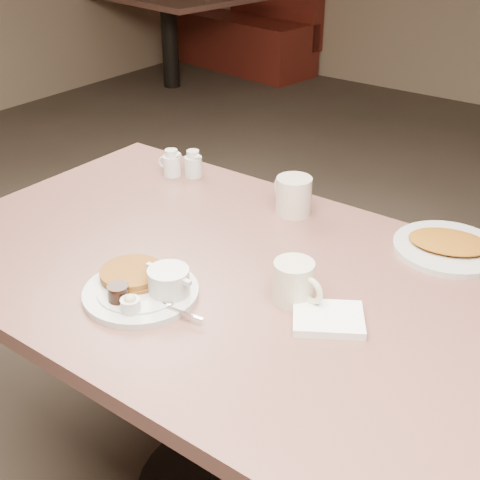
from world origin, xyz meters
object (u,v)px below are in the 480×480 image
Objects in this scene: creamer_left at (172,164)px; hash_plate at (448,246)px; creamer_right at (193,164)px; booth_back_left at (241,22)px; coffee_mug_far at (293,195)px; main_plate at (145,286)px; coffee_mug_near at (295,281)px; diner_table at (235,331)px.

creamer_left reaches higher than hash_plate.
creamer_right is 4.17m from booth_back_left.
coffee_mug_far is at bearing -173.07° from hash_plate.
creamer_left is 0.25× the size of hash_plate.
coffee_mug_near is at bearing 33.13° from main_plate.
creamer_left is at bearing -179.18° from coffee_mug_far.
creamer_right is 0.25× the size of hash_plate.
main_plate is at bearing -53.22° from creamer_left.
coffee_mug_near reaches higher than diner_table.
hash_plate is at bearing 3.83° from creamer_left.
creamer_left is at bearing 126.78° from main_plate.
diner_table is 0.55m from hash_plate.
creamer_right is (0.05, 0.03, 0.00)m from creamer_left.
coffee_mug_far is (0.04, 0.52, 0.03)m from main_plate.
hash_plate is 0.18× the size of booth_back_left.
hash_plate is (0.18, 0.39, -0.03)m from coffee_mug_near.
coffee_mug_near is 1.59× the size of creamer_right.
main_plate is (-0.09, -0.19, 0.19)m from diner_table.
coffee_mug_far is 0.41m from hash_plate.
creamer_left is 4.17m from booth_back_left.
booth_back_left is (-2.36, 3.42, -0.38)m from creamer_right.
coffee_mug_near is at bearing -6.50° from diner_table.
creamer_right is at bearing 120.95° from main_plate.
coffee_mug_far is 1.79× the size of creamer_left.
booth_back_left is (-2.78, 3.77, -0.17)m from diner_table.
coffee_mug_near is at bearing -32.15° from creamer_right.
creamer_right is at bearing 175.62° from coffee_mug_far.
diner_table is 0.61m from creamer_left.
main_plate is 0.32m from coffee_mug_near.
main_plate is 2.10× the size of coffee_mug_far.
coffee_mug_far is at bearing -51.62° from booth_back_left.
main_plate is at bearing -116.03° from diner_table.
main_plate is 0.63m from creamer_right.
diner_table is at bearing -39.96° from creamer_right.
booth_back_left is at bearing 127.94° from coffee_mug_near.
diner_table is 18.75× the size of creamer_right.
coffee_mug_near is 4.82m from booth_back_left.
coffee_mug_far reaches higher than coffee_mug_near.
main_plate is at bearing -55.83° from booth_back_left.
coffee_mug_near is 0.70m from creamer_right.
hash_plate is at bearing 46.57° from diner_table.
diner_table is 11.82× the size of coffee_mug_near.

